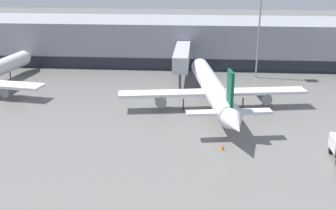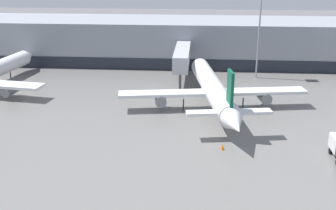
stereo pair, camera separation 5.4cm
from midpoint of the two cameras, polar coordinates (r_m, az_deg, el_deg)
name	(u,v)px [view 2 (the right image)]	position (r m, az deg, el deg)	size (l,w,h in m)	color
terminal_building	(184,41)	(91.22, 2.26, 8.66)	(160.00, 31.04, 9.00)	gray
parked_jet_1	(213,89)	(62.54, 6.17, 2.14)	(28.00, 32.94, 8.65)	silver
traffic_cone_1	(235,128)	(55.92, 9.04, -3.03)	(0.42, 0.42, 0.70)	orange
traffic_cone_3	(222,147)	(50.16, 7.42, -5.66)	(0.45, 0.45, 0.70)	orange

